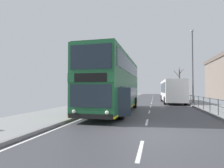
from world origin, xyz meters
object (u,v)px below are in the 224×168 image
object	(u,v)px
street_lamp_far_side	(193,61)
bare_tree_far_00	(179,82)
double_decker_bus_main	(115,83)
background_bus_far_lane	(172,91)

from	to	relation	value
street_lamp_far_side	bare_tree_far_00	world-z (taller)	street_lamp_far_side
street_lamp_far_side	bare_tree_far_00	distance (m)	23.07
double_decker_bus_main	bare_tree_far_00	bearing A→B (deg)	74.66
background_bus_far_lane	street_lamp_far_side	size ratio (longest dim) A/B	1.13
background_bus_far_lane	bare_tree_far_00	xyz separation A→B (m)	(3.62, 20.91, 2.04)
double_decker_bus_main	bare_tree_far_00	distance (m)	34.11
double_decker_bus_main	background_bus_far_lane	world-z (taller)	double_decker_bus_main
street_lamp_far_side	double_decker_bus_main	bearing A→B (deg)	-127.90
street_lamp_far_side	background_bus_far_lane	bearing A→B (deg)	138.08
background_bus_far_lane	street_lamp_far_side	bearing A→B (deg)	-41.92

